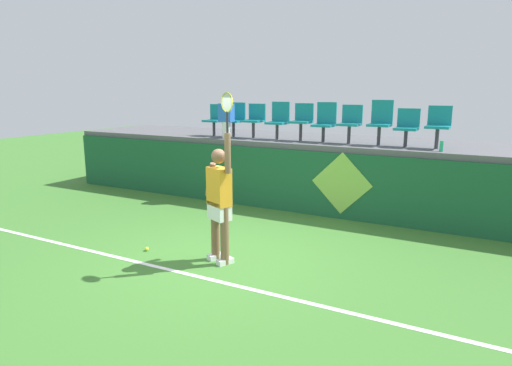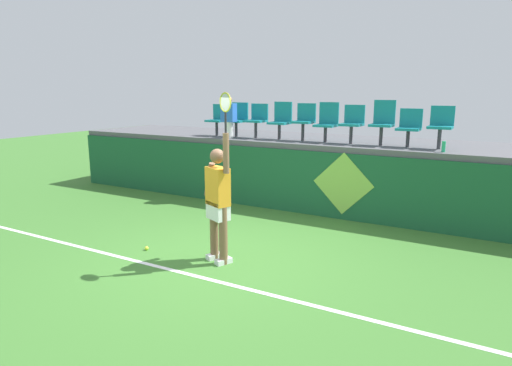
# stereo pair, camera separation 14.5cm
# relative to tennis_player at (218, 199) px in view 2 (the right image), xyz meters

# --- Properties ---
(ground_plane) EXTENTS (40.00, 40.00, 0.00)m
(ground_plane) POSITION_rel_tennis_player_xyz_m (-0.05, 0.10, -0.99)
(ground_plane) COLOR #3D752D
(court_back_wall) EXTENTS (13.00, 0.20, 1.36)m
(court_back_wall) POSITION_rel_tennis_player_xyz_m (-0.05, 3.23, -0.31)
(court_back_wall) COLOR #195633
(court_back_wall) RESTS_ON ground_plane
(spectator_platform) EXTENTS (13.00, 2.50, 0.12)m
(spectator_platform) POSITION_rel_tennis_player_xyz_m (-0.05, 4.43, 0.43)
(spectator_platform) COLOR #56565B
(spectator_platform) RESTS_ON court_back_wall
(court_baseline_stripe) EXTENTS (11.70, 0.08, 0.01)m
(court_baseline_stripe) POSITION_rel_tennis_player_xyz_m (-0.05, -0.64, -0.99)
(court_baseline_stripe) COLOR white
(court_baseline_stripe) RESTS_ON ground_plane
(tennis_player) EXTENTS (0.71, 0.39, 2.57)m
(tennis_player) POSITION_rel_tennis_player_xyz_m (0.00, 0.00, 0.00)
(tennis_player) COLOR white
(tennis_player) RESTS_ON ground_plane
(tennis_ball) EXTENTS (0.07, 0.07, 0.07)m
(tennis_ball) POSITION_rel_tennis_player_xyz_m (-1.32, -0.19, -0.96)
(tennis_ball) COLOR #D1E533
(tennis_ball) RESTS_ON ground_plane
(water_bottle) EXTENTS (0.07, 0.07, 0.20)m
(water_bottle) POSITION_rel_tennis_player_xyz_m (2.68, 3.40, 0.59)
(water_bottle) COLOR #26B272
(water_bottle) RESTS_ON spectator_platform
(stadium_chair_0) EXTENTS (0.44, 0.42, 0.77)m
(stadium_chair_0) POSITION_rel_tennis_player_xyz_m (-2.63, 3.87, 0.92)
(stadium_chair_0) COLOR #38383D
(stadium_chair_0) RESTS_ON spectator_platform
(stadium_chair_1) EXTENTS (0.44, 0.42, 0.82)m
(stadium_chair_1) POSITION_rel_tennis_player_xyz_m (-2.06, 3.88, 0.94)
(stadium_chair_1) COLOR #38383D
(stadium_chair_1) RESTS_ON spectator_platform
(stadium_chair_2) EXTENTS (0.44, 0.42, 0.80)m
(stadium_chair_2) POSITION_rel_tennis_player_xyz_m (-1.51, 3.87, 0.95)
(stadium_chair_2) COLOR #38383D
(stadium_chair_2) RESTS_ON spectator_platform
(stadium_chair_3) EXTENTS (0.44, 0.42, 0.85)m
(stadium_chair_3) POSITION_rel_tennis_player_xyz_m (-0.89, 3.88, 0.95)
(stadium_chair_3) COLOR #38383D
(stadium_chair_3) RESTS_ON spectator_platform
(stadium_chair_4) EXTENTS (0.44, 0.42, 0.83)m
(stadium_chair_4) POSITION_rel_tennis_player_xyz_m (-0.31, 3.87, 0.96)
(stadium_chair_4) COLOR #38383D
(stadium_chair_4) RESTS_ON spectator_platform
(stadium_chair_5) EXTENTS (0.44, 0.42, 0.86)m
(stadium_chair_5) POSITION_rel_tennis_player_xyz_m (0.23, 3.88, 0.95)
(stadium_chair_5) COLOR #38383D
(stadium_chair_5) RESTS_ON spectator_platform
(stadium_chair_6) EXTENTS (0.44, 0.42, 0.81)m
(stadium_chair_6) POSITION_rel_tennis_player_xyz_m (0.80, 3.87, 0.95)
(stadium_chair_6) COLOR #38383D
(stadium_chair_6) RESTS_ON spectator_platform
(stadium_chair_7) EXTENTS (0.44, 0.42, 0.92)m
(stadium_chair_7) POSITION_rel_tennis_player_xyz_m (1.43, 3.88, 0.99)
(stadium_chair_7) COLOR #38383D
(stadium_chair_7) RESTS_ON spectator_platform
(stadium_chair_8) EXTENTS (0.44, 0.42, 0.76)m
(stadium_chair_8) POSITION_rel_tennis_player_xyz_m (1.96, 3.87, 0.91)
(stadium_chair_8) COLOR #38383D
(stadium_chair_8) RESTS_ON spectator_platform
(stadium_chair_9) EXTENTS (0.44, 0.42, 0.82)m
(stadium_chair_9) POSITION_rel_tennis_player_xyz_m (2.55, 3.87, 0.96)
(stadium_chair_9) COLOR #38383D
(stadium_chair_9) RESTS_ON spectator_platform
(spectator_0) EXTENTS (0.34, 0.20, 0.98)m
(spectator_0) POSITION_rel_tennis_player_xyz_m (-2.06, 3.48, 0.99)
(spectator_0) COLOR white
(spectator_0) RESTS_ON spectator_platform
(wall_signage_mount) EXTENTS (1.27, 0.01, 1.38)m
(wall_signage_mount) POSITION_rel_tennis_player_xyz_m (0.89, 3.13, -0.99)
(wall_signage_mount) COLOR #195633
(wall_signage_mount) RESTS_ON ground_plane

